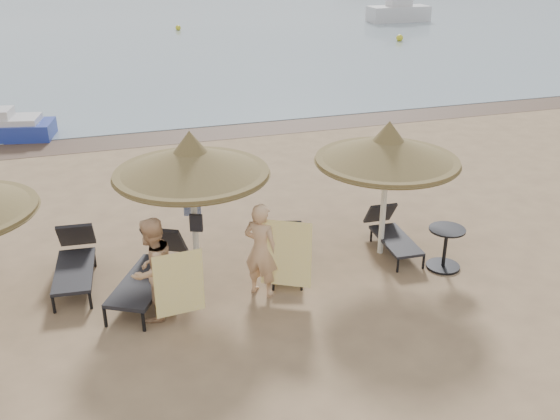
% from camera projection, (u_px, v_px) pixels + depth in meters
% --- Properties ---
extents(ground, '(160.00, 160.00, 0.00)m').
position_uv_depth(ground, '(245.00, 301.00, 10.37)').
color(ground, '#997956').
rests_on(ground, ground).
extents(wet_sand_strip, '(200.00, 1.60, 0.01)m').
position_uv_depth(wet_sand_strip, '(168.00, 136.00, 18.56)').
color(wet_sand_strip, brown).
rests_on(wet_sand_strip, ground).
extents(palapa_center, '(2.67, 2.67, 2.64)m').
position_uv_depth(palapa_center, '(191.00, 162.00, 10.40)').
color(palapa_center, silver).
rests_on(palapa_center, ground).
extents(palapa_right, '(2.62, 2.62, 2.60)m').
position_uv_depth(palapa_right, '(388.00, 150.00, 11.08)').
color(palapa_right, silver).
rests_on(palapa_right, ground).
extents(lounger_far_left, '(0.78, 1.94, 0.85)m').
position_uv_depth(lounger_far_left, '(75.00, 260.00, 10.86)').
color(lounger_far_left, black).
rests_on(lounger_far_left, ground).
extents(lounger_near_left, '(1.59, 2.17, 0.94)m').
position_uv_depth(lounger_near_left, '(150.00, 269.00, 10.50)').
color(lounger_near_left, black).
rests_on(lounger_near_left, ground).
extents(lounger_near_right, '(0.98, 1.69, 0.72)m').
position_uv_depth(lounger_near_right, '(287.00, 250.00, 11.34)').
color(lounger_near_right, black).
rests_on(lounger_near_right, ground).
extents(lounger_far_right, '(0.63, 1.70, 0.75)m').
position_uv_depth(lounger_far_right, '(391.00, 232.00, 11.96)').
color(lounger_far_right, black).
rests_on(lounger_far_right, ground).
extents(side_table, '(0.65, 0.65, 0.79)m').
position_uv_depth(side_table, '(445.00, 249.00, 11.25)').
color(side_table, black).
rests_on(side_table, ground).
extents(person_left, '(1.07, 1.05, 1.98)m').
position_uv_depth(person_left, '(152.00, 262.00, 9.56)').
color(person_left, tan).
rests_on(person_left, ground).
extents(person_right, '(1.04, 1.02, 1.92)m').
position_uv_depth(person_right, '(261.00, 243.00, 10.21)').
color(person_right, tan).
rests_on(person_right, ground).
extents(towel_left, '(0.76, 0.09, 1.07)m').
position_uv_depth(towel_left, '(179.00, 284.00, 9.45)').
color(towel_left, yellow).
rests_on(towel_left, ground).
extents(towel_right, '(0.76, 0.42, 1.19)m').
position_uv_depth(towel_right, '(286.00, 254.00, 10.14)').
color(towel_right, yellow).
rests_on(towel_right, ground).
extents(bag_patterned, '(0.31, 0.16, 0.38)m').
position_uv_depth(bag_patterned, '(192.00, 205.00, 10.91)').
color(bag_patterned, silver).
rests_on(bag_patterned, ground).
extents(bag_dark, '(0.23, 0.15, 0.31)m').
position_uv_depth(bag_dark, '(196.00, 223.00, 10.70)').
color(bag_dark, black).
rests_on(bag_dark, ground).
extents(pedal_boat, '(2.11, 1.49, 0.90)m').
position_uv_depth(pedal_boat, '(18.00, 127.00, 18.26)').
color(pedal_boat, '#23359A').
rests_on(pedal_boat, ground).
extents(buoy_mid, '(0.33, 0.33, 0.33)m').
position_uv_depth(buoy_mid, '(178.00, 28.00, 37.72)').
color(buoy_mid, gold).
rests_on(buoy_mid, ground).
extents(buoy_right, '(0.38, 0.38, 0.38)m').
position_uv_depth(buoy_right, '(400.00, 38.00, 34.07)').
color(buoy_right, gold).
rests_on(buoy_right, ground).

